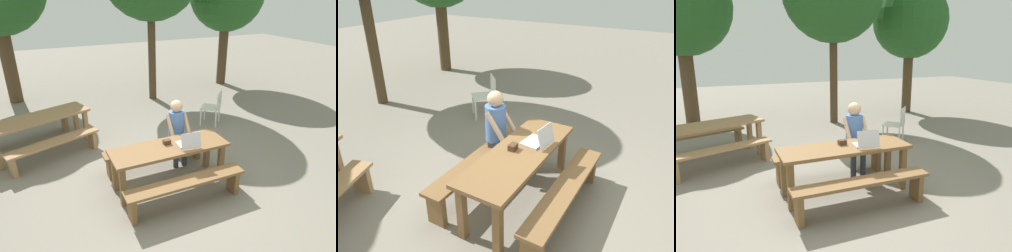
{
  "view_description": "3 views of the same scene",
  "coord_description": "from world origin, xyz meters",
  "views": [
    {
      "loc": [
        -1.85,
        -4.0,
        3.11
      ],
      "look_at": [
        0.09,
        0.25,
        0.99
      ],
      "focal_mm": 32.27,
      "sensor_mm": 36.0,
      "label": 1
    },
    {
      "loc": [
        -2.99,
        -1.58,
        2.74
      ],
      "look_at": [
        0.09,
        0.25,
        0.99
      ],
      "focal_mm": 33.92,
      "sensor_mm": 36.0,
      "label": 2
    },
    {
      "loc": [
        -1.69,
        -4.11,
        2.2
      ],
      "look_at": [
        0.09,
        0.25,
        0.99
      ],
      "focal_mm": 33.3,
      "sensor_mm": 36.0,
      "label": 3
    }
  ],
  "objects": [
    {
      "name": "bench_mid_south",
      "position": [
        -1.7,
        1.66,
        0.33
      ],
      "size": [
        1.82,
        0.88,
        0.43
      ],
      "rotation": [
        0.0,
        0.0,
        0.33
      ],
      "color": "#9E754C",
      "rests_on": "ground"
    },
    {
      "name": "person_seated",
      "position": [
        0.44,
        0.59,
        0.76
      ],
      "size": [
        0.4,
        0.4,
        1.28
      ],
      "color": "#333847",
      "rests_on": "ground"
    },
    {
      "name": "small_pouch",
      "position": [
        -0.0,
        0.09,
        0.78
      ],
      "size": [
        0.12,
        0.08,
        0.08
      ],
      "color": "#4C331E",
      "rests_on": "picnic_table_front"
    },
    {
      "name": "plastic_chair",
      "position": [
        2.08,
        1.89,
        0.46
      ],
      "size": [
        0.62,
        0.62,
        0.85
      ],
      "rotation": [
        0.0,
        0.0,
        3.91
      ],
      "color": "white",
      "rests_on": "ground"
    },
    {
      "name": "bench_far",
      "position": [
        0.0,
        0.63,
        0.35
      ],
      "size": [
        1.96,
        0.3,
        0.46
      ],
      "color": "brown",
      "rests_on": "ground"
    },
    {
      "name": "ground_plane",
      "position": [
        0.0,
        0.0,
        0.0
      ],
      "size": [
        30.0,
        30.0,
        0.0
      ],
      "primitive_type": "plane",
      "color": "gray"
    },
    {
      "name": "bench_near",
      "position": [
        0.0,
        -0.63,
        0.35
      ],
      "size": [
        1.96,
        0.3,
        0.46
      ],
      "color": "brown",
      "rests_on": "ground"
    },
    {
      "name": "picnic_table_front",
      "position": [
        0.0,
        0.0,
        0.62
      ],
      "size": [
        1.98,
        0.67,
        0.74
      ],
      "color": "brown",
      "rests_on": "ground"
    },
    {
      "name": "bench_mid_north",
      "position": [
        -2.12,
        2.86,
        0.33
      ],
      "size": [
        1.82,
        0.88,
        0.43
      ],
      "rotation": [
        0.0,
        0.0,
        0.33
      ],
      "color": "#9E754C",
      "rests_on": "ground"
    },
    {
      "name": "picnic_table_mid",
      "position": [
        -1.91,
        2.26,
        0.63
      ],
      "size": [
        2.13,
        1.29,
        0.75
      ],
      "rotation": [
        0.0,
        0.0,
        0.33
      ],
      "color": "#9E754C",
      "rests_on": "ground"
    },
    {
      "name": "laptop",
      "position": [
        0.3,
        -0.12,
        0.81
      ],
      "size": [
        0.37,
        0.37,
        0.27
      ],
      "rotation": [
        0.0,
        0.0,
        3.04
      ],
      "color": "silver",
      "rests_on": "picnic_table_front"
    }
  ]
}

